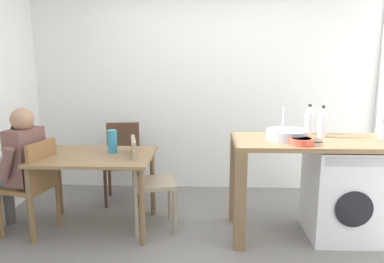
{
  "coord_description": "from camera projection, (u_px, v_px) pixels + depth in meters",
  "views": [
    {
      "loc": [
        0.03,
        -2.85,
        1.64
      ],
      "look_at": [
        -0.1,
        0.45,
        0.98
      ],
      "focal_mm": 34.32,
      "sensor_mm": 36.0,
      "label": 1
    }
  ],
  "objects": [
    {
      "name": "ground_plane",
      "position": [
        201.0,
        255.0,
        3.11
      ],
      "size": [
        5.46,
        5.46,
        0.0
      ],
      "primitive_type": "plane",
      "color": "slate"
    },
    {
      "name": "wall_back",
      "position": [
        204.0,
        82.0,
        4.57
      ],
      "size": [
        4.6,
        0.1,
        2.7
      ],
      "primitive_type": "cube",
      "color": "white",
      "rests_on": "ground_plane"
    },
    {
      "name": "dining_table",
      "position": [
        95.0,
        165.0,
        3.5
      ],
      "size": [
        1.1,
        0.76,
        0.74
      ],
      "color": "olive",
      "rests_on": "ground_plane"
    },
    {
      "name": "chair_person_seat",
      "position": [
        34.0,
        182.0,
        3.43
      ],
      "size": [
        0.49,
        0.49,
        0.9
      ],
      "rotation": [
        0.0,
        0.0,
        1.32
      ],
      "color": "olive",
      "rests_on": "ground_plane"
    },
    {
      "name": "chair_opposite",
      "position": [
        146.0,
        178.0,
        3.54
      ],
      "size": [
        0.48,
        0.48,
        0.9
      ],
      "rotation": [
        0.0,
        0.0,
        -1.34
      ],
      "color": "gray",
      "rests_on": "ground_plane"
    },
    {
      "name": "chair_spare_by_wall",
      "position": [
        123.0,
        157.0,
        4.28
      ],
      "size": [
        0.45,
        0.45,
        0.9
      ],
      "rotation": [
        0.0,
        0.0,
        3.28
      ],
      "color": "#4C3323",
      "rests_on": "ground_plane"
    },
    {
      "name": "seated_person",
      "position": [
        19.0,
        163.0,
        3.45
      ],
      "size": [
        0.55,
        0.54,
        1.2
      ],
      "rotation": [
        0.0,
        0.0,
        1.32
      ],
      "color": "#595651",
      "rests_on": "ground_plane"
    },
    {
      "name": "kitchen_counter",
      "position": [
        292.0,
        157.0,
        3.35
      ],
      "size": [
        1.5,
        0.68,
        0.92
      ],
      "color": "olive",
      "rests_on": "ground_plane"
    },
    {
      "name": "washing_machine",
      "position": [
        341.0,
        192.0,
        3.39
      ],
      "size": [
        0.6,
        0.61,
        0.86
      ],
      "color": "silver",
      "rests_on": "ground_plane"
    },
    {
      "name": "sink_basin",
      "position": [
        287.0,
        135.0,
        3.31
      ],
      "size": [
        0.38,
        0.38,
        0.09
      ],
      "primitive_type": "cylinder",
      "color": "#9EA0A5",
      "rests_on": "kitchen_counter"
    },
    {
      "name": "tap",
      "position": [
        284.0,
        121.0,
        3.47
      ],
      "size": [
        0.02,
        0.02,
        0.28
      ],
      "primitive_type": "cylinder",
      "color": "#B2B2B7",
      "rests_on": "kitchen_counter"
    },
    {
      "name": "bottle_tall_green",
      "position": [
        309.0,
        121.0,
        3.55
      ],
      "size": [
        0.08,
        0.08,
        0.29
      ],
      "color": "silver",
      "rests_on": "kitchen_counter"
    },
    {
      "name": "bottle_squat_brown",
      "position": [
        322.0,
        123.0,
        3.4
      ],
      "size": [
        0.07,
        0.07,
        0.3
      ],
      "color": "silver",
      "rests_on": "kitchen_counter"
    },
    {
      "name": "mixing_bowl",
      "position": [
        301.0,
        141.0,
        3.11
      ],
      "size": [
        0.21,
        0.21,
        0.06
      ],
      "color": "#D84C38",
      "rests_on": "kitchen_counter"
    },
    {
      "name": "vase",
      "position": [
        112.0,
        141.0,
        3.55
      ],
      "size": [
        0.09,
        0.09,
        0.22
      ],
      "primitive_type": "cylinder",
      "color": "teal",
      "rests_on": "dining_table"
    },
    {
      "name": "scissors",
      "position": [
        314.0,
        142.0,
        3.21
      ],
      "size": [
        0.15,
        0.06,
        0.01
      ],
      "color": "#B2B2B7",
      "rests_on": "kitchen_counter"
    }
  ]
}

